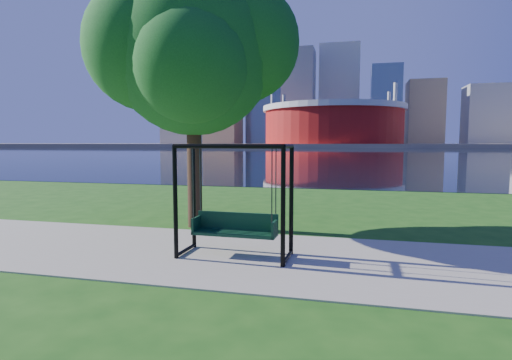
% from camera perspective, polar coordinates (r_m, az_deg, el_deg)
% --- Properties ---
extents(ground, '(900.00, 900.00, 0.00)m').
position_cam_1_polar(ground, '(8.69, 1.94, -10.17)').
color(ground, '#1E5114').
rests_on(ground, ground).
extents(path, '(120.00, 4.00, 0.03)m').
position_cam_1_polar(path, '(8.22, 1.23, -10.97)').
color(path, '#9E937F').
rests_on(path, ground).
extents(river, '(900.00, 180.00, 0.02)m').
position_cam_1_polar(river, '(110.25, 12.74, 3.95)').
color(river, black).
rests_on(river, ground).
extents(far_bank, '(900.00, 228.00, 2.00)m').
position_cam_1_polar(far_bank, '(314.22, 13.34, 4.89)').
color(far_bank, '#937F60').
rests_on(far_bank, ground).
extents(stadium, '(83.00, 83.00, 32.00)m').
position_cam_1_polar(stadium, '(243.78, 10.94, 7.98)').
color(stadium, maroon).
rests_on(stadium, far_bank).
extents(skyline, '(392.00, 66.00, 96.50)m').
position_cam_1_polar(skyline, '(329.37, 12.72, 11.00)').
color(skyline, gray).
rests_on(skyline, far_bank).
extents(swing, '(2.27, 1.02, 2.30)m').
position_cam_1_polar(swing, '(8.06, -3.04, -3.30)').
color(swing, black).
rests_on(swing, ground).
extents(park_tree, '(5.58, 5.04, 6.93)m').
position_cam_1_polar(park_tree, '(11.44, -9.14, 17.84)').
color(park_tree, black).
rests_on(park_tree, ground).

